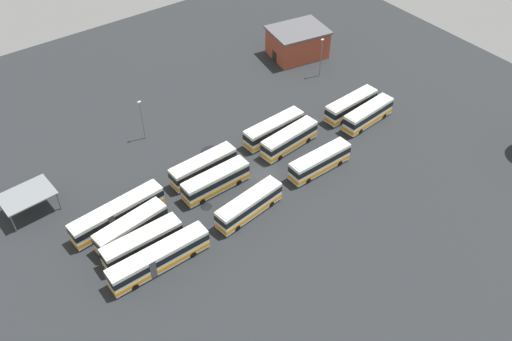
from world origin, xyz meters
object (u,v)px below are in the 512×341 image
bus_row2_slot2 (289,139)px  bus_row1_slot3 (203,167)px  bus_row2_slot3 (274,129)px  bus_row0_slot2 (131,228)px  bus_row0_slot1 (142,243)px  bus_row1_slot0 (249,205)px  bus_row3_slot2 (351,105)px  bus_row3_slot1 (368,114)px  lamp_post_by_building (321,56)px  bus_row0_slot3 (117,214)px  depot_building (297,42)px  bus_row0_slot0 (159,258)px  bus_row2_slot0 (320,161)px  maintenance_shelter (27,195)px  lamp_post_near_entrance (142,118)px  bus_row1_slot2 (216,181)px

bus_row2_slot2 → bus_row1_slot3: bearing=170.2°
bus_row2_slot3 → bus_row0_slot2: bearing=-168.6°
bus_row0_slot1 → bus_row1_slot0: 16.29m
bus_row3_slot2 → bus_row3_slot1: bearing=-81.9°
lamp_post_by_building → bus_row0_slot3: bearing=-165.8°
bus_row1_slot3 → depot_building: bearing=29.4°
bus_row0_slot0 → bus_row0_slot1: same height
bus_row0_slot3 → depot_building: (51.36, 21.49, 1.11)m
bus_row2_slot0 → bus_row2_slot2: (-0.35, 7.31, -0.00)m
bus_row3_slot1 → maintenance_shelter: bearing=165.9°
bus_row2_slot0 → maintenance_shelter: (-40.72, 18.55, 1.36)m
bus_row0_slot1 → bus_row0_slot2: size_ratio=1.02×
bus_row0_slot0 → bus_row2_slot0: (30.37, 2.10, -0.00)m
bus_row0_slot1 → lamp_post_by_building: (49.58, 19.75, 2.58)m
bus_row2_slot0 → lamp_post_by_building: (18.68, 21.29, 2.58)m
bus_row0_slot0 → bus_row2_slot2: 31.46m
bus_row2_slot3 → maintenance_shelter: size_ratio=1.48×
bus_row0_slot1 → bus_row2_slot2: (30.54, 5.77, -0.00)m
bus_row2_slot3 → lamp_post_near_entrance: size_ratio=1.53×
bus_row3_slot1 → bus_row0_slot0: bearing=-171.8°
bus_row1_slot0 → bus_row3_slot2: 31.04m
bus_row1_slot2 → bus_row0_slot3: bearing=170.3°
maintenance_shelter → lamp_post_by_building: lamp_post_by_building is taller
bus_row2_slot3 → bus_row0_slot0: bearing=-156.1°
bus_row0_slot0 → bus_row1_slot0: 15.56m
bus_row0_slot1 → depot_building: size_ratio=0.90×
bus_row0_slot1 → bus_row2_slot0: (30.90, -1.54, -0.00)m
bus_row2_slot3 → bus_row3_slot1: bearing=-22.2°
bus_row0_slot3 → maintenance_shelter: bus_row0_slot3 is taller
bus_row1_slot0 → depot_building: depot_building is taller
bus_row0_slot2 → bus_row2_slot3: size_ratio=0.96×
bus_row0_slot1 → depot_building: 58.50m
bus_row2_slot3 → bus_row3_slot2: size_ratio=1.05×
bus_row0_slot0 → depot_building: depot_building is taller
bus_row2_slot2 → depot_building: bearing=48.1°
bus_row1_slot3 → bus_row2_slot2: bearing=-9.8°
bus_row1_slot0 → bus_row0_slot0: bearing=-176.7°
bus_row2_slot0 → bus_row2_slot3: size_ratio=0.95×
bus_row0_slot0 → bus_row3_slot1: (45.63, 6.58, -0.00)m
bus_row1_slot3 → depot_building: 41.15m
bus_row1_slot2 → bus_row1_slot3: (0.21, 3.94, 0.00)m
depot_building → maintenance_shelter: 61.93m
bus_row0_slot0 → bus_row0_slot1: (-0.53, 3.64, -0.00)m
bus_row3_slot1 → lamp_post_near_entrance: 39.40m
bus_row0_slot2 → bus_row3_slot2: 45.71m
bus_row1_slot2 → bus_row1_slot0: bearing=-81.3°
bus_row0_slot1 → bus_row1_slot0: bearing=-9.7°
bus_row0_slot2 → bus_row1_slot2: size_ratio=1.01×
bus_row0_slot0 → bus_row1_slot2: size_ratio=1.30×
bus_row3_slot1 → maintenance_shelter: (-55.97, 14.08, 1.36)m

